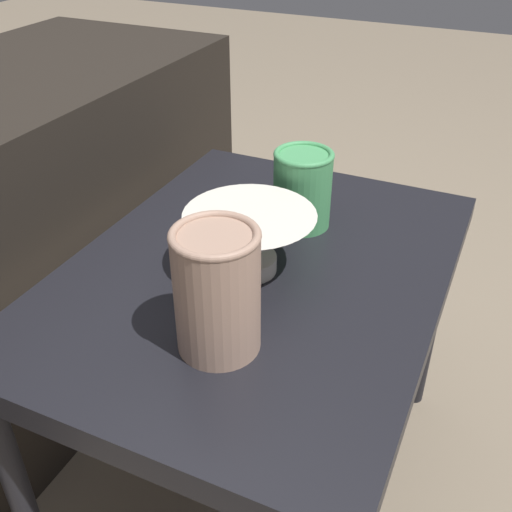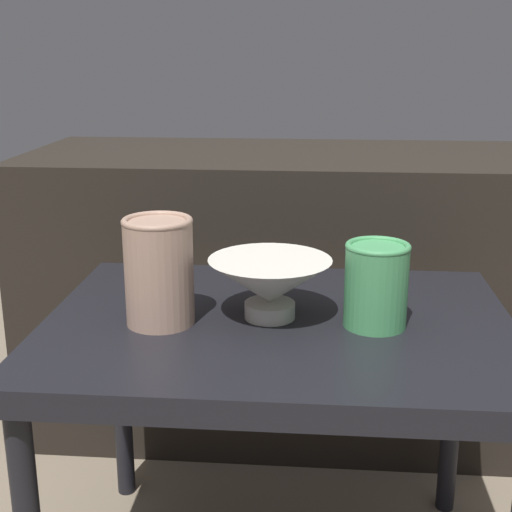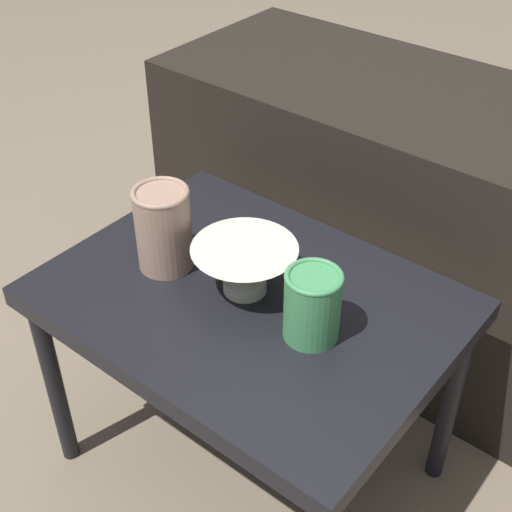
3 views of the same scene
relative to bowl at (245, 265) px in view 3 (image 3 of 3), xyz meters
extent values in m
plane|color=#7F705B|center=(0.01, -0.01, -0.54)|extent=(8.00, 8.00, 0.00)
cube|color=black|center=(0.01, -0.01, -0.08)|extent=(0.72, 0.54, 0.04)
cylinder|color=black|center=(-0.31, -0.24, -0.32)|extent=(0.04, 0.04, 0.45)
cylinder|color=black|center=(-0.31, 0.23, -0.32)|extent=(0.04, 0.04, 0.45)
cylinder|color=black|center=(0.34, 0.23, -0.32)|extent=(0.04, 0.04, 0.45)
cube|color=black|center=(0.01, 0.60, -0.21)|extent=(1.22, 0.50, 0.66)
cylinder|color=silver|center=(0.00, 0.00, -0.04)|extent=(0.08, 0.08, 0.02)
cone|color=silver|center=(0.00, 0.00, 0.00)|extent=(0.19, 0.19, 0.07)
cylinder|color=tan|center=(-0.16, -0.03, 0.02)|extent=(0.10, 0.10, 0.16)
torus|color=tan|center=(-0.16, -0.03, 0.10)|extent=(0.11, 0.11, 0.01)
cylinder|color=#47995B|center=(0.16, -0.02, 0.01)|extent=(0.09, 0.09, 0.12)
torus|color=#47995B|center=(0.16, -0.02, 0.07)|extent=(0.10, 0.10, 0.01)
camera|label=1|loc=(-0.66, -0.31, 0.45)|focal=42.00mm
camera|label=2|loc=(0.07, -1.03, 0.35)|focal=50.00mm
camera|label=3|loc=(0.64, -0.76, 0.78)|focal=50.00mm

